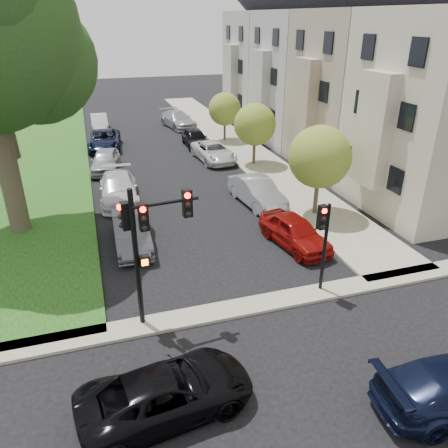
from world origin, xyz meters
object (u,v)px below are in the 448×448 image
object	(u,v)px
traffic_signal_secondary	(323,233)
car_parked_6	(119,189)
traffic_signal_main	(147,233)
car_parked_7	(105,161)
small_tree_b	(255,125)
small_tree_a	(320,157)
small_tree_c	(225,109)
car_parked_3	(195,138)
car_cross_near	(167,392)
car_parked_9	(99,122)
car_parked_5	(131,232)
car_parked_0	(295,232)
car_parked_1	(257,192)
car_parked_8	(104,140)
car_parked_4	(178,119)
car_parked_2	(214,152)

from	to	relation	value
traffic_signal_secondary	car_parked_6	size ratio (longest dim) A/B	0.71
traffic_signal_main	car_parked_7	xyz separation A→B (m)	(-0.49, 17.25, -2.70)
small_tree_b	car_parked_6	world-z (taller)	small_tree_b
small_tree_a	car_parked_6	distance (m)	11.23
small_tree_c	car_parked_3	distance (m)	3.53
car_cross_near	traffic_signal_main	bearing A→B (deg)	-11.77
car_parked_9	car_cross_near	bearing A→B (deg)	-89.64
small_tree_c	car_parked_5	size ratio (longest dim) A/B	0.91
small_tree_c	car_parked_0	world-z (taller)	small_tree_c
car_parked_1	small_tree_b	bearing A→B (deg)	64.10
car_parked_7	car_parked_5	bearing A→B (deg)	-77.74
small_tree_a	car_parked_8	bearing A→B (deg)	120.69
small_tree_c	traffic_signal_secondary	bearing A→B (deg)	-98.44
small_tree_c	small_tree_a	bearing A→B (deg)	-90.00
car_cross_near	small_tree_c	bearing A→B (deg)	-28.66
traffic_signal_secondary	car_cross_near	size ratio (longest dim) A/B	0.78
traffic_signal_main	car_parked_1	distance (m)	11.59
car_parked_0	car_parked_4	xyz separation A→B (m)	(-0.14, 24.89, 0.04)
small_tree_a	small_tree_c	xyz separation A→B (m)	(0.00, 15.93, -0.51)
car_cross_near	car_parked_5	size ratio (longest dim) A/B	1.07
car_cross_near	car_parked_2	distance (m)	22.46
car_parked_7	car_parked_8	bearing A→B (deg)	97.28
car_cross_near	car_parked_1	size ratio (longest dim) A/B	1.02
car_parked_2	car_parked_7	bearing A→B (deg)	175.90
car_parked_5	car_parked_9	bearing A→B (deg)	91.40
traffic_signal_main	car_parked_0	size ratio (longest dim) A/B	1.19
small_tree_b	car_parked_2	bearing A→B (deg)	142.99
car_parked_2	car_parked_7	world-z (taller)	car_parked_7
car_cross_near	car_parked_3	distance (m)	26.26
small_tree_a	car_parked_0	bearing A→B (deg)	-132.01
car_parked_5	car_parked_9	size ratio (longest dim) A/B	1.06
small_tree_a	car_parked_8	size ratio (longest dim) A/B	0.93
small_tree_c	car_parked_0	bearing A→B (deg)	-97.74
car_parked_6	car_parked_9	size ratio (longest dim) A/B	1.23
car_parked_3	car_parked_7	bearing A→B (deg)	-149.50
small_tree_c	car_parked_5	distance (m)	19.29
car_parked_1	car_parked_6	size ratio (longest dim) A/B	0.90
small_tree_b	car_parked_0	bearing A→B (deg)	-102.12
car_parked_6	car_cross_near	bearing A→B (deg)	-87.59
car_cross_near	car_parked_2	bearing A→B (deg)	-27.38
small_tree_a	car_parked_4	distance (m)	22.35
car_cross_near	car_parked_1	bearing A→B (deg)	-38.72
small_tree_c	car_parked_6	bearing A→B (deg)	-131.85
car_parked_0	car_parked_6	bearing A→B (deg)	122.59
traffic_signal_main	small_tree_a	bearing A→B (deg)	33.83
car_parked_3	small_tree_a	bearing A→B (deg)	-78.65
traffic_signal_main	small_tree_b	bearing A→B (deg)	58.19
car_parked_4	car_parked_5	xyz separation A→B (m)	(-6.97, -22.71, -0.03)
small_tree_a	car_parked_9	xyz separation A→B (m)	(-9.84, 23.51, -2.49)
car_parked_6	car_parked_8	distance (m)	11.44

